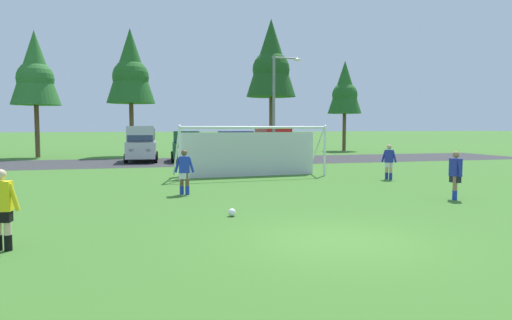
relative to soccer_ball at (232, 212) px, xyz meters
name	(u,v)px	position (x,y,z in m)	size (l,w,h in m)	color
ground_plane	(215,173)	(1.62, 11.77, -0.11)	(400.00, 400.00, 0.00)	#3D7028
parking_lot_strip	(194,161)	(1.62, 20.44, -0.11)	(52.00, 8.40, 0.01)	#333335
soccer_ball	(232,212)	(0.00, 0.00, 0.00)	(0.22, 0.22, 0.22)	white
soccer_goal	(251,151)	(3.06, 9.67, 1.18)	(7.53, 2.45, 2.57)	white
referee	(2,210)	(-5.17, -2.26, 0.71)	(0.72, 0.29, 1.64)	beige
player_striker_near	(455,175)	(7.97, 0.92, 0.71)	(0.33, 0.73, 1.64)	#936B4C
player_midfield_center	(389,162)	(9.00, 6.81, 0.71)	(0.57, 0.60, 1.64)	tan
player_defender_far	(182,160)	(-0.24, 10.58, 0.71)	(0.73, 0.29, 1.64)	beige
player_winger_left	(184,172)	(-0.81, 4.45, 0.71)	(0.73, 0.27, 1.64)	brown
parked_car_slot_far_left	(142,143)	(-1.94, 21.31, 1.23)	(2.44, 4.92, 2.52)	#B2B2BC
parked_car_slot_left	(186,146)	(1.15, 20.90, 1.00)	(2.39, 4.73, 2.16)	#194C2D
parked_car_slot_center_left	(236,146)	(4.54, 19.67, 1.00)	(2.39, 4.73, 2.16)	navy
parked_car_slot_center	(273,142)	(7.26, 19.53, 1.23)	(2.42, 4.91, 2.52)	red
tree_mid_left	(35,70)	(-9.91, 27.90, 6.82)	(3.78, 3.78, 10.09)	brown
tree_center_back	(131,68)	(-2.59, 28.10, 7.24)	(4.01, 4.01, 10.69)	brown
tree_mid_right	(271,61)	(10.85, 31.78, 8.88)	(4.90, 4.90, 13.07)	brown
tree_right_edge	(345,89)	(18.51, 31.08, 6.19)	(3.44, 3.44, 9.17)	brown
street_lamp	(277,109)	(6.52, 16.39, 3.54)	(2.00, 0.32, 7.02)	slate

